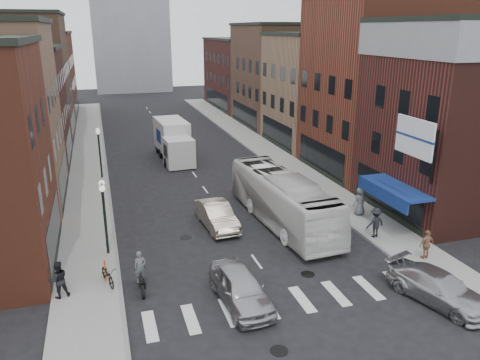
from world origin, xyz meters
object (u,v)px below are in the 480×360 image
motorcycle_rider (141,273)px  ped_right_b (427,244)px  streetlamp_near (104,205)px  transit_bus (282,199)px  streetlamp_far (99,144)px  ped_left_solo (58,280)px  ped_right_c (360,201)px  sedan_left_near (241,288)px  bike_rack (105,270)px  curb_car (439,288)px  sedan_left_far (217,215)px  ped_right_a (375,223)px  billboard_sign (416,138)px  box_truck (174,141)px  parked_bicycle (108,275)px

motorcycle_rider → ped_right_b: motorcycle_rider is taller
streetlamp_near → transit_bus: 10.76m
streetlamp_far → ped_left_solo: 18.08m
ped_right_b → ped_right_c: ped_right_c is taller
ped_right_b → sedan_left_near: bearing=-1.8°
bike_rack → sedan_left_near: size_ratio=0.17×
curb_car → ped_left_solo: ped_left_solo is taller
transit_bus → ped_left_solo: 13.84m
sedan_left_far → ped_right_b: 11.99m
sedan_left_far → ped_right_a: 9.37m
motorcycle_rider → ped_right_c: (14.39, 5.04, 0.15)m
billboard_sign → sedan_left_near: (-10.53, -2.98, -5.35)m
billboard_sign → curb_car: bearing=-111.1°
ped_right_a → ped_right_c: 3.42m
box_truck → ped_right_b: bearing=-72.2°
streetlamp_near → ped_left_solo: size_ratio=2.37×
transit_bus → ped_right_c: size_ratio=6.05×
bike_rack → motorcycle_rider: motorcycle_rider is taller
sedan_left_far → ped_right_a: size_ratio=2.59×
box_truck → sedan_left_near: 24.84m
bike_rack → transit_bus: size_ratio=0.07×
box_truck → ped_right_a: bearing=-71.9°
ped_right_a → ped_right_b: ped_right_a is taller
motorcycle_rider → parked_bicycle: motorcycle_rider is taller
ped_right_b → ped_right_c: size_ratio=0.85×
ped_right_a → ped_right_b: size_ratio=1.12×
billboard_sign → transit_bus: size_ratio=0.33×
streetlamp_near → sedan_left_near: bearing=-49.9°
ped_right_c → parked_bicycle: bearing=3.2°
streetlamp_far → transit_bus: streetlamp_far is taller
transit_bus → ped_right_c: bearing=-9.4°
transit_bus → ped_left_solo: transit_bus is taller
streetlamp_near → transit_bus: bearing=7.7°
streetlamp_far → curb_car: (13.90, -22.89, -2.22)m
sedan_left_far → ped_left_solo: 10.50m
billboard_sign → parked_bicycle: billboard_sign is taller
bike_rack → ped_right_b: (16.08, -2.79, 0.39)m
ped_left_solo → ped_right_c: 18.57m
streetlamp_near → ped_left_solo: 4.81m
billboard_sign → ped_right_c: 6.70m
sedan_left_near → transit_bus: bearing=52.8°
sedan_left_far → parked_bicycle: 8.45m
motorcycle_rider → ped_left_solo: size_ratio=1.16×
streetlamp_far → sedan_left_near: size_ratio=0.90×
transit_bus → ped_right_a: size_ratio=6.38×
sedan_left_far → ped_right_c: (9.23, -1.10, 0.33)m
ped_right_b → box_truck: bearing=-75.9°
transit_bus → sedan_left_far: (-4.06, 0.57, -0.82)m
streetlamp_far → box_truck: streetlamp_far is taller
streetlamp_near → parked_bicycle: streetlamp_near is taller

